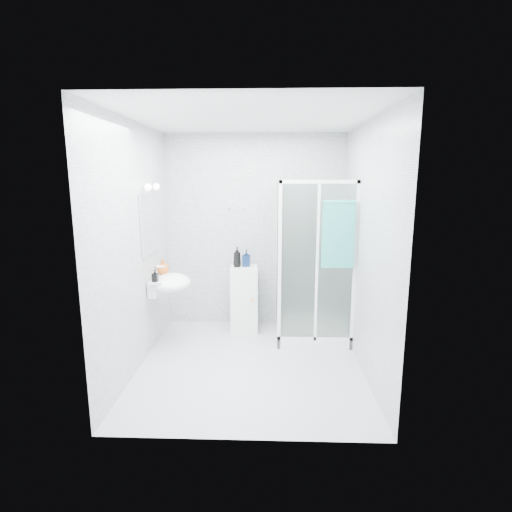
{
  "coord_description": "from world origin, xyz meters",
  "views": [
    {
      "loc": [
        0.2,
        -4.09,
        2.02
      ],
      "look_at": [
        0.05,
        0.35,
        1.15
      ],
      "focal_mm": 28.0,
      "sensor_mm": 36.0,
      "label": 1
    }
  ],
  "objects_px": {
    "shampoo_bottle_a": "(237,257)",
    "shampoo_bottle_b": "(246,258)",
    "soap_dispenser_orange": "(163,267)",
    "hand_towel": "(338,233)",
    "soap_dispenser_black": "(155,276)",
    "shower_enclosure": "(306,304)",
    "wall_basin": "(169,283)",
    "storage_cabinet": "(244,299)"
  },
  "relations": [
    {
      "from": "storage_cabinet",
      "to": "soap_dispenser_orange",
      "type": "relative_size",
      "value": 4.64
    },
    {
      "from": "soap_dispenser_orange",
      "to": "soap_dispenser_black",
      "type": "xyz_separation_m",
      "value": [
        0.01,
        -0.35,
        -0.02
      ]
    },
    {
      "from": "wall_basin",
      "to": "shower_enclosure",
      "type": "bearing_deg",
      "value": 10.81
    },
    {
      "from": "shower_enclosure",
      "to": "storage_cabinet",
      "type": "xyz_separation_m",
      "value": [
        -0.8,
        0.26,
        -0.01
      ]
    },
    {
      "from": "soap_dispenser_orange",
      "to": "shampoo_bottle_b",
      "type": "bearing_deg",
      "value": 24.95
    },
    {
      "from": "shampoo_bottle_b",
      "to": "soap_dispenser_orange",
      "type": "xyz_separation_m",
      "value": [
        -0.99,
        -0.46,
        -0.02
      ]
    },
    {
      "from": "soap_dispenser_orange",
      "to": "shampoo_bottle_a",
      "type": "bearing_deg",
      "value": 25.86
    },
    {
      "from": "storage_cabinet",
      "to": "shampoo_bottle_b",
      "type": "xyz_separation_m",
      "value": [
        0.03,
        0.05,
        0.55
      ]
    },
    {
      "from": "shampoo_bottle_a",
      "to": "shampoo_bottle_b",
      "type": "bearing_deg",
      "value": 17.92
    },
    {
      "from": "hand_towel",
      "to": "shower_enclosure",
      "type": "bearing_deg",
      "value": 126.91
    },
    {
      "from": "storage_cabinet",
      "to": "shampoo_bottle_a",
      "type": "distance_m",
      "value": 0.58
    },
    {
      "from": "wall_basin",
      "to": "storage_cabinet",
      "type": "height_order",
      "value": "wall_basin"
    },
    {
      "from": "shower_enclosure",
      "to": "shampoo_bottle_b",
      "type": "bearing_deg",
      "value": 158.14
    },
    {
      "from": "shampoo_bottle_a",
      "to": "soap_dispenser_orange",
      "type": "xyz_separation_m",
      "value": [
        -0.87,
        -0.42,
        -0.05
      ]
    },
    {
      "from": "shower_enclosure",
      "to": "storage_cabinet",
      "type": "relative_size",
      "value": 2.3
    },
    {
      "from": "shower_enclosure",
      "to": "shampoo_bottle_a",
      "type": "bearing_deg",
      "value": 163.06
    },
    {
      "from": "storage_cabinet",
      "to": "soap_dispenser_black",
      "type": "bearing_deg",
      "value": -144.66
    },
    {
      "from": "storage_cabinet",
      "to": "soap_dispenser_black",
      "type": "height_order",
      "value": "soap_dispenser_black"
    },
    {
      "from": "hand_towel",
      "to": "soap_dispenser_black",
      "type": "distance_m",
      "value": 2.12
    },
    {
      "from": "wall_basin",
      "to": "soap_dispenser_black",
      "type": "xyz_separation_m",
      "value": [
        -0.11,
        -0.19,
        0.14
      ]
    },
    {
      "from": "hand_towel",
      "to": "shampoo_bottle_b",
      "type": "relative_size",
      "value": 3.44
    },
    {
      "from": "soap_dispenser_orange",
      "to": "hand_towel",
      "type": "bearing_deg",
      "value": -6.89
    },
    {
      "from": "shower_enclosure",
      "to": "wall_basin",
      "type": "height_order",
      "value": "shower_enclosure"
    },
    {
      "from": "shower_enclosure",
      "to": "storage_cabinet",
      "type": "height_order",
      "value": "shower_enclosure"
    },
    {
      "from": "hand_towel",
      "to": "soap_dispenser_orange",
      "type": "relative_size",
      "value": 4.09
    },
    {
      "from": "shower_enclosure",
      "to": "storage_cabinet",
      "type": "distance_m",
      "value": 0.84
    },
    {
      "from": "shampoo_bottle_a",
      "to": "soap_dispenser_orange",
      "type": "distance_m",
      "value": 0.97
    },
    {
      "from": "shampoo_bottle_a",
      "to": "soap_dispenser_black",
      "type": "height_order",
      "value": "shampoo_bottle_a"
    },
    {
      "from": "soap_dispenser_black",
      "to": "storage_cabinet",
      "type": "bearing_deg",
      "value": 38.61
    },
    {
      "from": "storage_cabinet",
      "to": "soap_dispenser_orange",
      "type": "distance_m",
      "value": 1.17
    },
    {
      "from": "soap_dispenser_orange",
      "to": "soap_dispenser_black",
      "type": "bearing_deg",
      "value": -89.19
    },
    {
      "from": "soap_dispenser_orange",
      "to": "soap_dispenser_black",
      "type": "distance_m",
      "value": 0.36
    },
    {
      "from": "storage_cabinet",
      "to": "soap_dispenser_black",
      "type": "distance_m",
      "value": 1.32
    },
    {
      "from": "wall_basin",
      "to": "hand_towel",
      "type": "height_order",
      "value": "hand_towel"
    },
    {
      "from": "wall_basin",
      "to": "soap_dispenser_orange",
      "type": "relative_size",
      "value": 3.0
    },
    {
      "from": "hand_towel",
      "to": "soap_dispenser_black",
      "type": "xyz_separation_m",
      "value": [
        -2.06,
        -0.1,
        -0.49
      ]
    },
    {
      "from": "wall_basin",
      "to": "soap_dispenser_black",
      "type": "distance_m",
      "value": 0.26
    },
    {
      "from": "wall_basin",
      "to": "shampoo_bottle_b",
      "type": "distance_m",
      "value": 1.1
    },
    {
      "from": "soap_dispenser_black",
      "to": "soap_dispenser_orange",
      "type": "bearing_deg",
      "value": 90.81
    },
    {
      "from": "wall_basin",
      "to": "storage_cabinet",
      "type": "distance_m",
      "value": 1.09
    },
    {
      "from": "shampoo_bottle_b",
      "to": "shampoo_bottle_a",
      "type": "bearing_deg",
      "value": -162.08
    },
    {
      "from": "hand_towel",
      "to": "soap_dispenser_black",
      "type": "relative_size",
      "value": 5.46
    }
  ]
}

